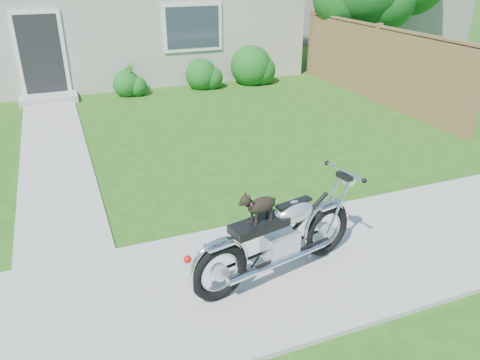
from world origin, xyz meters
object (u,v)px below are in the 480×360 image
at_px(motorcycle_with_dog, 280,236).
at_px(house, 86,0).
at_px(potted_plant_right, 130,79).
at_px(fence, 375,63).

bearing_deg(motorcycle_with_dog, house, 81.74).
xyz_separation_m(potted_plant_right, motorcycle_with_dog, (0.21, -8.65, 0.13)).
height_order(fence, motorcycle_with_dog, fence).
bearing_deg(house, fence, -44.74).
height_order(fence, potted_plant_right, fence).
xyz_separation_m(house, potted_plant_right, (0.58, -3.44, -1.75)).
bearing_deg(fence, house, 135.26).
bearing_deg(potted_plant_right, motorcycle_with_dog, -88.64).
bearing_deg(potted_plant_right, fence, -26.07).
relative_size(house, fence, 1.90).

